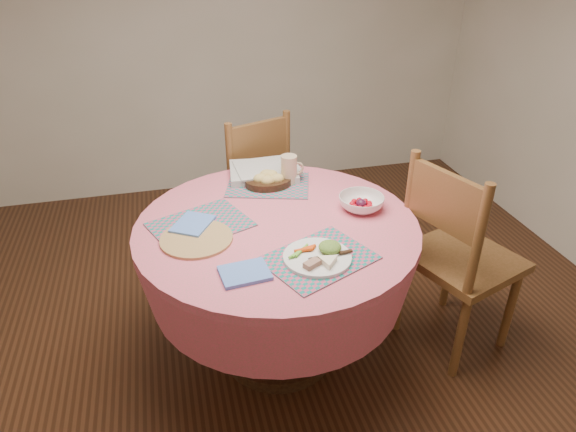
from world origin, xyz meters
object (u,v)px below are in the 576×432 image
wicker_trivet (196,239)px  bread_bowl (268,180)px  dining_table (277,260)px  fruit_bowl (361,203)px  chair_right (456,255)px  dinner_plate (320,256)px  chair_back (249,185)px  latte_mug (289,169)px

wicker_trivet → bread_bowl: bread_bowl is taller
dining_table → fruit_bowl: fruit_bowl is taller
dining_table → fruit_bowl: 0.46m
chair_right → dinner_plate: 0.79m
wicker_trivet → chair_back: bearing=67.9°
chair_back → wicker_trivet: bearing=48.2°
latte_mug → fruit_bowl: latte_mug is taller
chair_back → dinner_plate: bearing=73.5°
dinner_plate → bread_bowl: 0.68m
wicker_trivet → dinner_plate: bearing=-30.9°
wicker_trivet → dining_table: bearing=7.9°
dining_table → wicker_trivet: size_ratio=4.13×
dining_table → chair_back: 0.89m
chair_back → wicker_trivet: chair_back is taller
dining_table → chair_right: bearing=-9.0°
dining_table → latte_mug: (0.15, 0.37, 0.27)m
chair_back → dinner_plate: (0.07, -1.20, 0.26)m
fruit_bowl → dinner_plate: bearing=-131.3°
dinner_plate → fruit_bowl: 0.46m
dining_table → dinner_plate: bearing=-73.3°
wicker_trivet → latte_mug: latte_mug is taller
dinner_plate → fruit_bowl: fruit_bowl is taller
dinner_plate → latte_mug: 0.69m
fruit_bowl → wicker_trivet: bearing=-173.9°
dining_table → dinner_plate: (0.10, -0.32, 0.22)m
bread_bowl → fruit_bowl: (0.36, -0.33, -0.01)m
wicker_trivet → dinner_plate: 0.52m
chair_back → bread_bowl: (0.01, -0.52, 0.28)m
wicker_trivet → bread_bowl: size_ratio=1.30×
chair_back → latte_mug: size_ratio=6.88×
dining_table → chair_right: 0.84m
latte_mug → dinner_plate: bearing=-94.7°
wicker_trivet → latte_mug: bearing=39.9°
latte_mug → chair_right: bearing=-36.7°
latte_mug → bread_bowl: bearing=-176.1°
wicker_trivet → bread_bowl: (0.39, 0.41, 0.03)m
dining_table → chair_back: (0.03, 0.89, -0.05)m
dinner_plate → latte_mug: (0.06, 0.69, 0.06)m
dining_table → bread_bowl: bearing=83.3°
wicker_trivet → dinner_plate: dinner_plate is taller
chair_right → fruit_bowl: (-0.43, 0.16, 0.25)m
bread_bowl → dining_table: bearing=-96.7°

